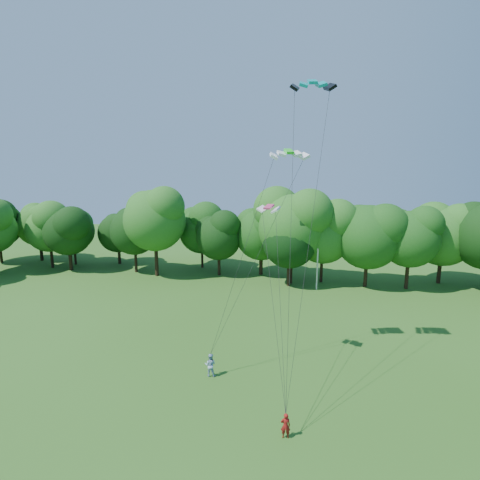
# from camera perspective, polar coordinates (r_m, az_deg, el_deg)

# --- Properties ---
(ground) EXTENTS (160.00, 160.00, 0.00)m
(ground) POSITION_cam_1_polar(r_m,az_deg,el_deg) (22.67, -5.57, -31.20)
(ground) COLOR #2D5C19
(ground) RESTS_ON ground
(utility_pole) EXTENTS (1.58, 0.32, 7.92)m
(utility_pole) POSITION_cam_1_polar(r_m,az_deg,el_deg) (48.49, 11.74, -2.81)
(utility_pole) COLOR silver
(utility_pole) RESTS_ON ground
(kite_flyer_left) EXTENTS (0.61, 0.45, 1.53)m
(kite_flyer_left) POSITION_cam_1_polar(r_m,az_deg,el_deg) (23.94, 6.95, -26.26)
(kite_flyer_left) COLOR maroon
(kite_flyer_left) RESTS_ON ground
(kite_flyer_right) EXTENTS (0.87, 0.69, 1.75)m
(kite_flyer_right) POSITION_cam_1_polar(r_m,az_deg,el_deg) (29.36, -4.55, -18.43)
(kite_flyer_right) COLOR #9EBBDC
(kite_flyer_right) RESTS_ON ground
(kite_teal) EXTENTS (3.18, 1.74, 0.61)m
(kite_teal) POSITION_cam_1_polar(r_m,az_deg,el_deg) (28.58, 10.98, 22.60)
(kite_teal) COLOR #05999C
(kite_teal) RESTS_ON ground
(kite_green) EXTENTS (3.13, 2.05, 0.49)m
(kite_green) POSITION_cam_1_polar(r_m,az_deg,el_deg) (29.08, 7.46, 13.24)
(kite_green) COLOR #23E522
(kite_green) RESTS_ON ground
(kite_pink) EXTENTS (1.83, 1.33, 0.35)m
(kite_pink) POSITION_cam_1_polar(r_m,az_deg,el_deg) (27.60, 4.43, 5.09)
(kite_pink) COLOR #CB3869
(kite_pink) RESTS_ON ground
(tree_back_west) EXTENTS (7.21, 7.21, 10.49)m
(tree_back_west) POSITION_cam_1_polar(r_m,az_deg,el_deg) (65.63, -24.14, 2.14)
(tree_back_west) COLOR #362115
(tree_back_west) RESTS_ON ground
(tree_back_center) EXTENTS (7.72, 7.72, 11.23)m
(tree_back_center) POSITION_cam_1_polar(r_m,az_deg,el_deg) (48.96, 7.57, 0.95)
(tree_back_center) COLOR #312413
(tree_back_center) RESTS_ON ground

